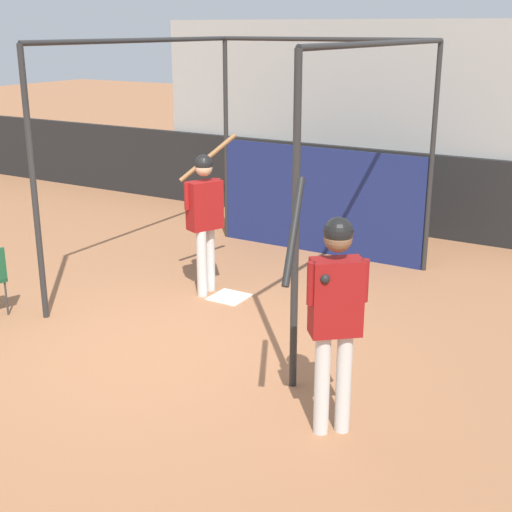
% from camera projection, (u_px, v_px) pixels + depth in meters
% --- Properties ---
extents(ground_plane, '(60.00, 60.00, 0.00)m').
position_uv_depth(ground_plane, '(161.00, 349.00, 7.60)').
color(ground_plane, '#9E6642').
extents(outfield_wall, '(24.00, 0.12, 1.35)m').
position_uv_depth(outfield_wall, '(367.00, 188.00, 12.03)').
color(outfield_wall, black).
rests_on(outfield_wall, ground).
extents(bleacher_section, '(8.15, 4.00, 3.43)m').
position_uv_depth(bleacher_section, '(412.00, 114.00, 13.40)').
color(bleacher_section, '#9E9E99').
rests_on(bleacher_section, ground).
extents(batting_cage, '(3.38, 4.03, 3.14)m').
position_uv_depth(batting_cage, '(298.00, 171.00, 9.88)').
color(batting_cage, '#282828').
rests_on(batting_cage, ground).
extents(home_plate, '(0.44, 0.44, 0.02)m').
position_uv_depth(home_plate, '(229.00, 297.00, 9.04)').
color(home_plate, white).
rests_on(home_plate, ground).
extents(player_batter, '(0.63, 0.96, 1.98)m').
position_uv_depth(player_batter, '(205.00, 211.00, 8.89)').
color(player_batter, silver).
rests_on(player_batter, ground).
extents(player_waiting, '(0.62, 0.72, 2.16)m').
position_uv_depth(player_waiting, '(335.00, 305.00, 5.71)').
color(player_waiting, silver).
rests_on(player_waiting, ground).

